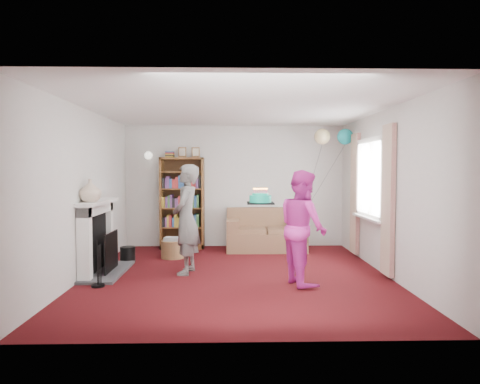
{
  "coord_description": "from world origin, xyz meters",
  "views": [
    {
      "loc": [
        -0.11,
        -6.36,
        1.59
      ],
      "look_at": [
        0.06,
        0.6,
        1.23
      ],
      "focal_mm": 32.0,
      "sensor_mm": 36.0,
      "label": 1
    }
  ],
  "objects_px": {
    "person_striped": "(186,219)",
    "birthday_cake": "(260,199)",
    "sofa": "(266,234)",
    "bookcase": "(182,204)",
    "person_magenta": "(303,227)"
  },
  "relations": [
    {
      "from": "sofa",
      "to": "person_striped",
      "type": "bearing_deg",
      "value": -125.0
    },
    {
      "from": "bookcase",
      "to": "person_magenta",
      "type": "xyz_separation_m",
      "value": [
        1.98,
        -2.78,
        -0.11
      ]
    },
    {
      "from": "person_striped",
      "to": "person_magenta",
      "type": "bearing_deg",
      "value": 78.25
    },
    {
      "from": "sofa",
      "to": "bookcase",
      "type": "bearing_deg",
      "value": 172.7
    },
    {
      "from": "person_magenta",
      "to": "person_striped",
      "type": "bearing_deg",
      "value": 55.1
    },
    {
      "from": "bookcase",
      "to": "person_magenta",
      "type": "distance_m",
      "value": 3.41
    },
    {
      "from": "bookcase",
      "to": "person_striped",
      "type": "height_order",
      "value": "bookcase"
    },
    {
      "from": "person_striped",
      "to": "birthday_cake",
      "type": "xyz_separation_m",
      "value": [
        1.1,
        -0.41,
        0.34
      ]
    },
    {
      "from": "person_striped",
      "to": "sofa",
      "type": "bearing_deg",
      "value": 152.83
    },
    {
      "from": "bookcase",
      "to": "person_magenta",
      "type": "bearing_deg",
      "value": -54.54
    },
    {
      "from": "bookcase",
      "to": "sofa",
      "type": "relative_size",
      "value": 1.32
    },
    {
      "from": "bookcase",
      "to": "person_magenta",
      "type": "height_order",
      "value": "bookcase"
    },
    {
      "from": "person_striped",
      "to": "birthday_cake",
      "type": "relative_size",
      "value": 4.4
    },
    {
      "from": "birthday_cake",
      "to": "sofa",
      "type": "bearing_deg",
      "value": 83.22
    },
    {
      "from": "sofa",
      "to": "birthday_cake",
      "type": "distance_m",
      "value": 2.49
    }
  ]
}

